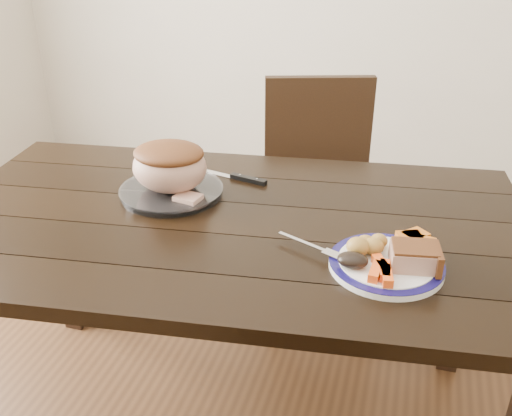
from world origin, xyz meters
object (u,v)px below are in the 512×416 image
(chair_far, at_px, (319,187))
(pork_slice, at_px, (414,257))
(dining_table, at_px, (230,247))
(roast_joint, at_px, (170,167))
(fork, at_px, (314,247))
(carving_knife, at_px, (237,177))
(dinner_plate, at_px, (386,265))
(serving_platter, at_px, (172,192))

(chair_far, height_order, pork_slice, chair_far)
(dining_table, distance_m, roast_joint, 0.29)
(fork, height_order, roast_joint, roast_joint)
(dining_table, distance_m, pork_slice, 0.52)
(roast_joint, distance_m, carving_knife, 0.23)
(dinner_plate, relative_size, fork, 1.55)
(pork_slice, height_order, roast_joint, roast_joint)
(dinner_plate, bearing_deg, fork, 175.54)
(chair_far, distance_m, serving_platter, 0.76)
(serving_platter, relative_size, carving_knife, 0.92)
(dinner_plate, height_order, pork_slice, pork_slice)
(serving_platter, distance_m, roast_joint, 0.08)
(fork, relative_size, roast_joint, 0.79)
(serving_platter, bearing_deg, pork_slice, -17.85)
(serving_platter, bearing_deg, dinner_plate, -18.99)
(chair_far, relative_size, carving_knife, 2.94)
(fork, bearing_deg, dinner_plate, 19.03)
(chair_far, xyz_separation_m, roast_joint, (-0.32, -0.65, 0.31))
(dinner_plate, distance_m, serving_platter, 0.67)
(dinner_plate, xyz_separation_m, fork, (-0.17, 0.01, 0.01))
(pork_slice, height_order, carving_knife, pork_slice)
(pork_slice, bearing_deg, serving_platter, 162.15)
(dining_table, relative_size, pork_slice, 16.30)
(fork, bearing_deg, dining_table, 178.24)
(dinner_plate, height_order, roast_joint, roast_joint)
(carving_knife, bearing_deg, dining_table, -64.10)
(serving_platter, height_order, pork_slice, pork_slice)
(fork, bearing_deg, chair_far, 122.39)
(dining_table, height_order, carving_knife, carving_knife)
(fork, height_order, carving_knife, fork)
(carving_knife, bearing_deg, fork, -36.86)
(chair_far, distance_m, roast_joint, 0.79)
(carving_knife, bearing_deg, dinner_plate, -25.27)
(serving_platter, bearing_deg, carving_knife, 47.11)
(dining_table, relative_size, serving_platter, 5.83)
(roast_joint, bearing_deg, dining_table, -22.38)
(dining_table, bearing_deg, carving_knife, 103.15)
(serving_platter, xyz_separation_m, pork_slice, (0.69, -0.22, 0.03))
(pork_slice, distance_m, fork, 0.23)
(roast_joint, bearing_deg, serving_platter, 0.00)
(roast_joint, xyz_separation_m, carving_knife, (0.15, 0.16, -0.08))
(chair_far, distance_m, fork, 0.90)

